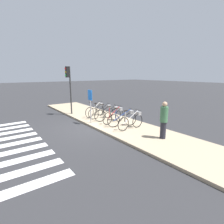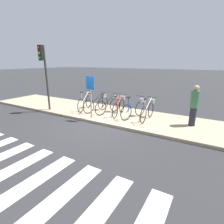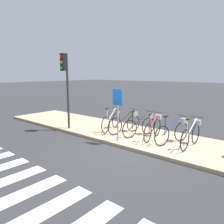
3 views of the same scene
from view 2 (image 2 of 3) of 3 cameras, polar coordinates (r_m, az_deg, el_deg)
ground_plane at (r=7.84m, az=-4.48°, el=-4.08°), size 120.00×120.00×0.00m
sidewalk at (r=8.98m, az=0.82°, el=-0.95°), size 16.52×2.91×0.12m
parked_bicycle_0 at (r=9.77m, az=-8.61°, el=3.44°), size 0.57×1.70×1.07m
parked_bicycle_1 at (r=9.34m, az=-4.81°, el=2.97°), size 0.57×1.70×1.07m
parked_bicycle_2 at (r=8.98m, az=-0.89°, el=2.49°), size 0.60×1.69×1.07m
parked_bicycle_3 at (r=8.68m, az=2.39°, el=1.99°), size 0.46×1.72×1.07m
parked_bicycle_4 at (r=8.31m, az=7.42°, el=1.23°), size 0.64×1.68×1.07m
parked_bicycle_5 at (r=8.13m, az=11.67°, el=0.69°), size 0.46×1.74×1.07m
pedestrian at (r=7.85m, az=25.23°, el=2.14°), size 0.34×0.34×1.69m
traffic_light at (r=9.98m, az=-21.50°, el=14.24°), size 0.24×0.40×3.38m
sign_post at (r=8.03m, az=-7.03°, el=7.16°), size 0.44×0.07×1.96m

